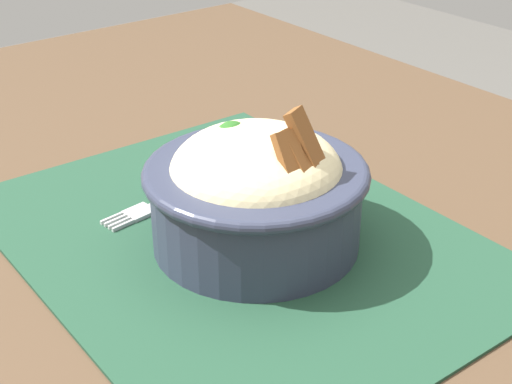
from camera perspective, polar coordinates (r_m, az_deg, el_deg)
name	(u,v)px	position (r m, az deg, el deg)	size (l,w,h in m)	color
table	(206,287)	(0.72, -3.82, -7.13)	(1.28, 0.99, 0.75)	#4C3826
placemat	(238,239)	(0.67, -1.37, -3.54)	(0.46, 0.35, 0.00)	#1E422D
bowl	(256,189)	(0.64, 0.00, 0.20)	(0.19, 0.19, 0.13)	#2D3347
fork	(157,204)	(0.73, -7.42, -0.92)	(0.03, 0.13, 0.00)	#B7B7B7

